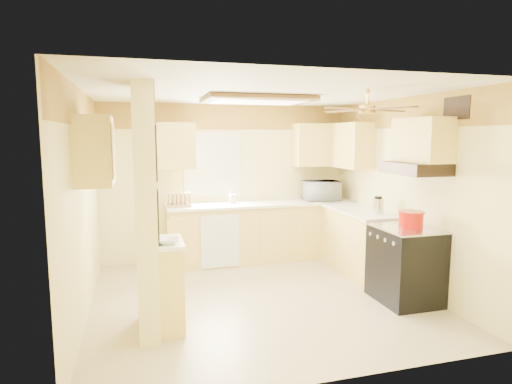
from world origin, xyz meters
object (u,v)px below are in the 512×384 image
object	(u,v)px
bowl	(168,241)
stove	(405,264)
dutch_oven	(411,219)
kettle	(378,205)
microwave	(321,190)

from	to	relation	value
bowl	stove	bearing A→B (deg)	2.54
dutch_oven	kettle	world-z (taller)	kettle
stove	dutch_oven	size ratio (longest dim) A/B	3.04
kettle	stove	bearing A→B (deg)	-96.12
stove	dutch_oven	xyz separation A→B (m)	(0.02, -0.04, 0.56)
microwave	bowl	size ratio (longest dim) A/B	2.51
bowl	dutch_oven	xyz separation A→B (m)	(2.84, 0.08, 0.05)
bowl	kettle	size ratio (longest dim) A/B	0.96
dutch_oven	bowl	bearing A→B (deg)	-178.33
bowl	dutch_oven	bearing A→B (deg)	1.67
bowl	dutch_oven	world-z (taller)	dutch_oven
stove	dutch_oven	world-z (taller)	dutch_oven
bowl	kettle	xyz separation A→B (m)	(2.90, 0.91, 0.08)
stove	microwave	distance (m)	2.26
stove	bowl	world-z (taller)	bowl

